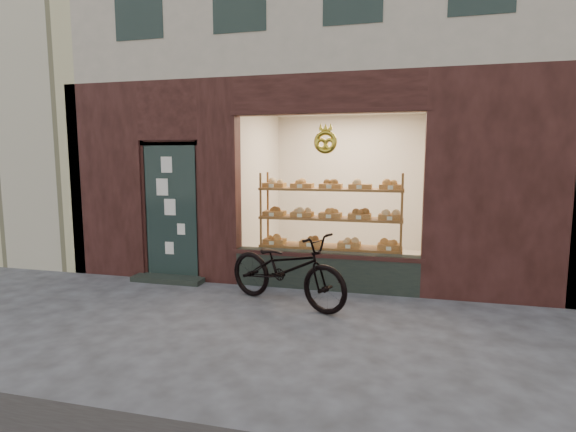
# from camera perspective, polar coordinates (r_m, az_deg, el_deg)

# --- Properties ---
(ground) EXTENTS (90.00, 90.00, 0.00)m
(ground) POSITION_cam_1_polar(r_m,az_deg,el_deg) (4.94, -4.92, -15.63)
(ground) COLOR #373737
(display_shelf) EXTENTS (2.20, 0.45, 1.70)m
(display_shelf) POSITION_cam_1_polar(r_m,az_deg,el_deg) (7.00, 5.39, -1.22)
(display_shelf) COLOR brown
(display_shelf) RESTS_ON ground
(bicycle) EXTENTS (1.96, 1.31, 0.97)m
(bicycle) POSITION_cam_1_polar(r_m,az_deg,el_deg) (5.94, -0.21, -6.66)
(bicycle) COLOR black
(bicycle) RESTS_ON ground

